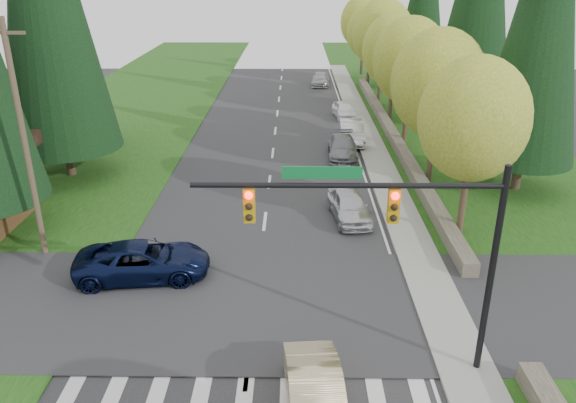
{
  "coord_description": "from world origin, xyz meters",
  "views": [
    {
      "loc": [
        1.43,
        -9.78,
        11.74
      ],
      "look_at": [
        1.2,
        11.41,
        2.8
      ],
      "focal_mm": 35.0,
      "sensor_mm": 36.0,
      "label": 1
    }
  ],
  "objects_px": {
    "parked_car_d": "(344,110)",
    "suv_navy": "(143,261)",
    "parked_car_c": "(351,132)",
    "sedan_champagne": "(316,398)",
    "parked_car_e": "(320,79)",
    "parked_car_b": "(343,147)",
    "parked_car_a": "(349,205)"
  },
  "relations": [
    {
      "from": "parked_car_d",
      "to": "suv_navy",
      "type": "bearing_deg",
      "value": -118.17
    },
    {
      "from": "suv_navy",
      "to": "parked_car_c",
      "type": "relative_size",
      "value": 1.13
    },
    {
      "from": "sedan_champagne",
      "to": "parked_car_e",
      "type": "xyz_separation_m",
      "value": [
        2.14,
        47.38,
        -0.09
      ]
    },
    {
      "from": "suv_navy",
      "to": "parked_car_b",
      "type": "bearing_deg",
      "value": -37.87
    },
    {
      "from": "parked_car_e",
      "to": "parked_car_a",
      "type": "bearing_deg",
      "value": -85.97
    },
    {
      "from": "parked_car_a",
      "to": "parked_car_b",
      "type": "distance_m",
      "value": 9.79
    },
    {
      "from": "sedan_champagne",
      "to": "parked_car_c",
      "type": "distance_m",
      "value": 26.84
    },
    {
      "from": "suv_navy",
      "to": "parked_car_c",
      "type": "bearing_deg",
      "value": -35.33
    },
    {
      "from": "sedan_champagne",
      "to": "parked_car_b",
      "type": "bearing_deg",
      "value": 78.78
    },
    {
      "from": "parked_car_a",
      "to": "parked_car_e",
      "type": "height_order",
      "value": "parked_car_a"
    },
    {
      "from": "parked_car_b",
      "to": "parked_car_c",
      "type": "xyz_separation_m",
      "value": [
        0.89,
        3.35,
        0.1
      ]
    },
    {
      "from": "sedan_champagne",
      "to": "parked_car_d",
      "type": "distance_m",
      "value": 33.8
    },
    {
      "from": "parked_car_b",
      "to": "parked_car_d",
      "type": "relative_size",
      "value": 1.18
    },
    {
      "from": "parked_car_d",
      "to": "parked_car_e",
      "type": "bearing_deg",
      "value": 89.17
    },
    {
      "from": "parked_car_a",
      "to": "parked_car_c",
      "type": "xyz_separation_m",
      "value": [
        1.33,
        13.13,
        0.06
      ]
    },
    {
      "from": "suv_navy",
      "to": "parked_car_c",
      "type": "xyz_separation_m",
      "value": [
        10.16,
        18.95,
        0.04
      ]
    },
    {
      "from": "suv_navy",
      "to": "parked_car_a",
      "type": "xyz_separation_m",
      "value": [
        8.84,
        5.81,
        -0.02
      ]
    },
    {
      "from": "parked_car_d",
      "to": "parked_car_e",
      "type": "distance_m",
      "value": 13.84
    },
    {
      "from": "parked_car_a",
      "to": "parked_car_c",
      "type": "bearing_deg",
      "value": 76.7
    },
    {
      "from": "parked_car_a",
      "to": "parked_car_b",
      "type": "relative_size",
      "value": 0.91
    },
    {
      "from": "parked_car_e",
      "to": "parked_car_c",
      "type": "bearing_deg",
      "value": -82.32
    },
    {
      "from": "suv_navy",
      "to": "parked_car_d",
      "type": "distance_m",
      "value": 27.89
    },
    {
      "from": "parked_car_d",
      "to": "parked_car_e",
      "type": "relative_size",
      "value": 0.91
    },
    {
      "from": "parked_car_c",
      "to": "parked_car_e",
      "type": "height_order",
      "value": "parked_car_c"
    },
    {
      "from": "sedan_champagne",
      "to": "parked_car_a",
      "type": "xyz_separation_m",
      "value": [
        2.14,
        13.48,
        -0.0
      ]
    },
    {
      "from": "parked_car_b",
      "to": "parked_car_c",
      "type": "distance_m",
      "value": 3.47
    },
    {
      "from": "parked_car_a",
      "to": "parked_car_e",
      "type": "distance_m",
      "value": 33.9
    },
    {
      "from": "parked_car_a",
      "to": "parked_car_d",
      "type": "xyz_separation_m",
      "value": [
        1.4,
        20.13,
        -0.05
      ]
    },
    {
      "from": "suv_navy",
      "to": "parked_car_e",
      "type": "xyz_separation_m",
      "value": [
        8.84,
        39.71,
        -0.11
      ]
    },
    {
      "from": "parked_car_c",
      "to": "parked_car_e",
      "type": "xyz_separation_m",
      "value": [
        -1.33,
        20.77,
        -0.15
      ]
    },
    {
      "from": "suv_navy",
      "to": "parked_car_e",
      "type": "distance_m",
      "value": 40.68
    },
    {
      "from": "parked_car_c",
      "to": "parked_car_d",
      "type": "relative_size",
      "value": 1.2
    }
  ]
}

